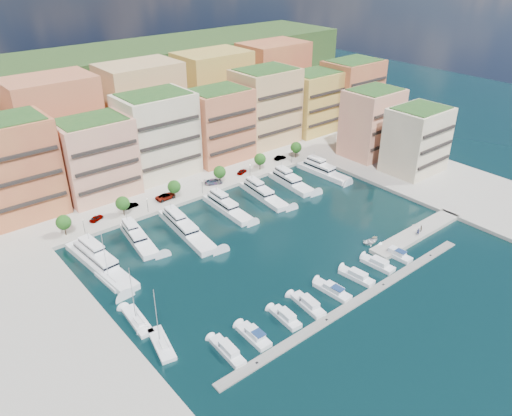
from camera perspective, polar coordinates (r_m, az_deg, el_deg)
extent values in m
plane|color=black|center=(126.53, 1.88, -3.58)|extent=(400.00, 400.00, 0.00)
cube|color=#9E998E|center=(172.61, -11.87, 4.89)|extent=(220.00, 64.00, 2.00)
cube|color=#9E998E|center=(165.89, 20.13, 2.73)|extent=(34.00, 76.00, 2.00)
cube|color=#9E998E|center=(98.76, -24.14, -17.40)|extent=(34.00, 76.00, 2.00)
cube|color=#243E19|center=(213.88, -18.18, 8.67)|extent=(240.00, 40.00, 58.00)
cube|color=gray|center=(108.08, 11.37, -10.54)|extent=(72.00, 2.20, 0.35)
cube|color=#9E998E|center=(134.78, 17.86, -2.93)|extent=(32.00, 5.00, 2.00)
cube|color=#CB7D43|center=(144.94, -25.79, 4.01)|extent=(20.00, 16.00, 26.00)
cube|color=black|center=(137.46, -24.83, 2.97)|extent=(18.40, 0.50, 0.90)
cube|color=#245020|center=(140.62, -26.93, 8.97)|extent=(17.60, 14.08, 0.80)
cube|color=#E2A97E|center=(149.34, -17.80, 5.37)|extent=(20.00, 15.00, 22.00)
cube|color=black|center=(142.63, -16.55, 4.48)|extent=(18.40, 0.50, 0.90)
cube|color=#245020|center=(145.54, -18.46, 9.50)|extent=(17.60, 13.20, 0.80)
cube|color=#F3E3BC|center=(158.58, -11.22, 8.11)|extent=(22.00, 16.00, 25.00)
cube|color=black|center=(151.77, -9.67, 7.32)|extent=(20.24, 0.50, 0.90)
cube|color=#245020|center=(154.73, -11.67, 12.59)|extent=(19.36, 14.08, 0.80)
cube|color=#C7724A|center=(168.16, -4.26, 9.37)|extent=(20.00, 15.00, 23.00)
cube|color=black|center=(162.24, -2.64, 8.71)|extent=(18.40, 0.50, 0.90)
cube|color=#245020|center=(164.71, -4.41, 13.29)|extent=(17.60, 13.20, 0.80)
cube|color=tan|center=(182.10, 1.08, 11.43)|extent=(22.00, 16.00, 26.00)
cube|color=black|center=(176.20, 2.86, 10.82)|extent=(20.24, 0.50, 0.90)
cube|color=#245020|center=(178.68, 1.12, 15.54)|extent=(19.36, 14.08, 0.80)
cube|color=gold|center=(195.79, 6.47, 11.86)|extent=(20.00, 15.00, 22.00)
cube|color=black|center=(190.73, 8.16, 11.31)|extent=(18.40, 0.50, 0.90)
cube|color=#245020|center=(192.91, 6.66, 15.10)|extent=(17.60, 13.20, 0.80)
cube|color=#CB7D43|center=(208.65, 10.85, 12.85)|extent=(22.00, 16.00, 24.00)
cube|color=black|center=(203.69, 12.64, 12.30)|extent=(20.24, 0.50, 0.90)
cube|color=#245020|center=(205.80, 11.17, 16.18)|extent=(19.36, 14.08, 0.80)
cube|color=#E2A97E|center=(175.74, 13.06, 9.39)|extent=(18.00, 14.00, 22.00)
cube|color=black|center=(171.72, 14.95, 8.72)|extent=(16.56, 0.50, 0.90)
cube|color=#245020|center=(172.53, 13.47, 12.97)|extent=(15.84, 12.32, 0.80)
cube|color=#F3E3BC|center=(166.48, 17.86, 7.32)|extent=(18.00, 14.00, 20.00)
cube|color=black|center=(163.02, 19.95, 6.54)|extent=(16.56, 0.50, 0.90)
cube|color=#245020|center=(163.29, 18.40, 10.72)|extent=(15.84, 12.32, 0.80)
cube|color=#C7724A|center=(168.85, -21.91, 8.74)|extent=(26.00, 18.00, 30.00)
cube|color=tan|center=(179.47, -12.85, 11.15)|extent=(26.00, 18.00, 30.00)
cube|color=gold|center=(194.19, -4.87, 13.02)|extent=(26.00, 18.00, 30.00)
cube|color=#CB7D43|center=(212.15, 1.97, 14.42)|extent=(26.00, 18.00, 30.00)
cylinder|color=#473323|center=(134.33, -20.97, -2.37)|extent=(0.24, 0.24, 3.00)
sphere|color=#204E16|center=(133.27, -21.14, -1.53)|extent=(3.80, 3.80, 3.80)
cylinder|color=#473323|center=(138.97, -14.89, -0.30)|extent=(0.24, 0.24, 3.00)
sphere|color=#204E16|center=(137.94, -15.00, 0.52)|extent=(3.80, 3.80, 3.80)
cylinder|color=#473323|center=(145.24, -9.27, 1.62)|extent=(0.24, 0.24, 3.00)
sphere|color=#204E16|center=(144.25, -9.33, 2.42)|extent=(3.80, 3.80, 3.80)
cylinder|color=#473323|center=(152.92, -4.15, 3.35)|extent=(0.24, 0.24, 3.00)
sphere|color=#204E16|center=(151.99, -4.18, 4.12)|extent=(3.80, 3.80, 3.80)
cylinder|color=#473323|center=(161.83, 0.46, 4.88)|extent=(0.24, 0.24, 3.00)
sphere|color=#204E16|center=(160.95, 0.46, 5.62)|extent=(3.80, 3.80, 3.80)
cylinder|color=#473323|center=(171.78, 4.57, 6.22)|extent=(0.24, 0.24, 3.00)
sphere|color=#204E16|center=(170.95, 4.60, 6.91)|extent=(3.80, 3.80, 3.80)
cylinder|color=black|center=(133.16, -19.07, -2.04)|extent=(0.10, 0.10, 4.00)
sphere|color=#FFF2CC|center=(132.19, -19.21, -1.27)|extent=(0.30, 0.30, 0.30)
cylinder|color=black|center=(139.06, -12.30, 0.28)|extent=(0.10, 0.10, 4.00)
sphere|color=#FFF2CC|center=(138.14, -12.38, 1.04)|extent=(0.30, 0.30, 0.30)
cylinder|color=black|center=(146.95, -6.16, 2.39)|extent=(0.10, 0.10, 4.00)
sphere|color=#FFF2CC|center=(146.07, -6.20, 3.11)|extent=(0.30, 0.30, 0.30)
cylinder|color=black|center=(156.52, -0.69, 4.23)|extent=(0.10, 0.10, 4.00)
sphere|color=#FFF2CC|center=(155.69, -0.69, 4.92)|extent=(0.30, 0.30, 0.30)
cylinder|color=black|center=(167.48, 4.13, 5.82)|extent=(0.10, 0.10, 4.00)
sphere|color=#FFF2CC|center=(166.71, 4.15, 6.47)|extent=(0.30, 0.30, 0.30)
cube|color=white|center=(121.24, -17.31, -6.41)|extent=(6.64, 26.61, 2.30)
cube|color=white|center=(122.25, -17.95, -5.05)|extent=(4.89, 14.73, 1.80)
cube|color=black|center=(122.25, -17.95, -5.05)|extent=(4.96, 14.80, 0.55)
cube|color=white|center=(123.13, -18.45, -4.00)|extent=(3.37, 8.09, 1.40)
cylinder|color=#B2B2B7|center=(123.63, -18.85, -3.06)|extent=(0.14, 0.14, 1.80)
cube|color=white|center=(128.36, -13.19, -3.72)|extent=(6.66, 18.23, 2.30)
cube|color=white|center=(128.72, -13.66, -2.61)|extent=(4.76, 10.19, 1.80)
cube|color=black|center=(128.72, -13.66, -2.61)|extent=(4.83, 10.26, 0.55)
cube|color=white|center=(129.07, -14.03, -1.75)|extent=(3.22, 5.65, 1.40)
cylinder|color=#B2B2B7|center=(129.16, -14.33, -0.95)|extent=(0.14, 0.14, 1.80)
cube|color=black|center=(128.59, -13.17, -3.89)|extent=(6.72, 18.28, 0.35)
cube|color=white|center=(130.17, -7.92, -2.70)|extent=(7.27, 25.47, 2.30)
cube|color=white|center=(131.02, -8.57, -1.49)|extent=(5.24, 14.14, 1.80)
cube|color=black|center=(131.02, -8.57, -1.49)|extent=(5.31, 14.21, 0.55)
cube|color=white|center=(131.78, -9.08, -0.55)|extent=(3.56, 7.79, 1.40)
cylinder|color=#B2B2B7|center=(132.19, -9.47, 0.30)|extent=(0.14, 0.14, 1.80)
cube|color=white|center=(139.40, -3.28, -0.22)|extent=(5.05, 19.78, 2.30)
cube|color=white|center=(139.84, -3.79, 0.81)|extent=(3.89, 10.93, 1.80)
cube|color=black|center=(139.84, -3.79, 0.81)|extent=(3.95, 10.99, 0.55)
cube|color=white|center=(140.26, -4.19, 1.62)|extent=(2.75, 5.99, 1.40)
cylinder|color=#B2B2B7|center=(140.42, -4.49, 2.36)|extent=(0.14, 0.14, 1.80)
cube|color=white|center=(146.41, 0.89, 1.30)|extent=(6.45, 20.44, 2.30)
cube|color=white|center=(146.87, 0.39, 2.29)|extent=(4.68, 11.37, 1.80)
cube|color=black|center=(146.87, 0.39, 2.29)|extent=(4.75, 11.44, 0.55)
cube|color=white|center=(147.29, -0.01, 3.06)|extent=(3.20, 6.27, 1.40)
cylinder|color=#B2B2B7|center=(147.46, -0.31, 3.77)|extent=(0.14, 0.14, 1.80)
cube|color=black|center=(146.61, 0.89, 1.14)|extent=(6.50, 20.50, 0.35)
cube|color=white|center=(154.38, 4.05, 2.72)|extent=(6.50, 18.42, 2.30)
cube|color=white|center=(154.69, 3.62, 3.63)|extent=(4.82, 10.26, 1.80)
cube|color=black|center=(154.69, 3.62, 3.63)|extent=(4.88, 10.33, 0.55)
cube|color=white|center=(154.99, 3.28, 4.34)|extent=(3.33, 5.67, 1.40)
cylinder|color=#B2B2B7|center=(155.07, 3.02, 5.01)|extent=(0.14, 0.14, 1.80)
cube|color=white|center=(162.77, 7.70, 3.93)|extent=(5.23, 19.59, 2.30)
cube|color=white|center=(163.14, 7.25, 4.81)|extent=(4.11, 10.82, 1.80)
cube|color=black|center=(163.14, 7.25, 4.81)|extent=(4.17, 10.88, 0.55)
cube|color=white|center=(163.49, 6.89, 5.49)|extent=(2.94, 5.92, 1.40)
cylinder|color=#B2B2B7|center=(163.62, 6.63, 6.13)|extent=(0.14, 0.14, 1.80)
cube|color=white|center=(95.16, -3.29, -16.12)|extent=(2.83, 9.09, 1.40)
cube|color=white|center=(93.99, -3.14, -15.70)|extent=(2.07, 4.40, 1.10)
cube|color=black|center=(95.23, -3.81, -15.22)|extent=(1.71, 0.19, 0.55)
cube|color=white|center=(97.89, -0.28, -14.52)|extent=(3.04, 7.98, 1.40)
cube|color=white|center=(96.78, -0.12, -14.08)|extent=(2.29, 3.86, 1.10)
cube|color=black|center=(97.86, -0.73, -13.71)|extent=(2.01, 0.16, 0.55)
cube|color=navy|center=(95.79, 0.28, -14.13)|extent=(2.03, 2.43, 0.12)
cube|color=white|center=(101.94, 3.37, -12.51)|extent=(3.07, 7.76, 1.40)
cube|color=white|center=(100.89, 3.54, -12.05)|extent=(2.22, 3.78, 1.10)
cube|color=black|center=(101.89, 2.94, -11.74)|extent=(1.80, 0.24, 0.55)
cube|color=white|center=(105.38, 5.93, -11.04)|extent=(3.51, 9.05, 1.40)
cube|color=white|center=(104.33, 6.14, -10.60)|extent=(2.46, 4.43, 1.10)
cube|color=black|center=(105.43, 5.45, -10.26)|extent=(1.87, 0.29, 0.55)
cube|color=white|center=(109.71, 8.68, -9.42)|extent=(3.26, 8.93, 1.40)
cube|color=white|center=(108.70, 8.90, -8.99)|extent=(2.35, 4.34, 1.10)
cube|color=black|center=(109.75, 8.21, -8.68)|extent=(1.90, 0.24, 0.55)
cube|color=navy|center=(107.77, 9.38, -9.00)|extent=(2.03, 2.76, 0.12)
cube|color=white|center=(114.75, 11.39, -7.80)|extent=(3.35, 8.53, 1.40)
cube|color=white|center=(113.80, 11.62, -7.36)|extent=(2.34, 4.17, 1.10)
cube|color=black|center=(114.75, 10.97, -7.10)|extent=(1.78, 0.29, 0.55)
cube|color=white|center=(119.80, 13.72, -6.37)|extent=(3.37, 8.18, 1.40)
cube|color=white|center=(118.90, 13.95, -5.94)|extent=(2.43, 3.99, 1.10)
cube|color=black|center=(119.78, 13.33, -5.72)|extent=(1.96, 0.26, 0.55)
cube|color=white|center=(124.44, 15.60, -5.22)|extent=(3.01, 8.34, 1.40)
cube|color=white|center=(123.57, 15.83, -4.79)|extent=(2.21, 4.05, 1.10)
cube|color=black|center=(124.44, 15.21, -4.58)|extent=(1.83, 0.21, 0.55)
cube|color=navy|center=(122.78, 16.27, -4.75)|extent=(1.92, 2.56, 0.12)
cube|color=white|center=(98.02, -10.73, -15.12)|extent=(4.80, 10.01, 1.20)
cube|color=white|center=(96.77, -10.49, -15.05)|extent=(2.16, 2.71, 0.60)
cylinder|color=#B2B2B7|center=(93.99, -11.25, -12.02)|extent=(0.14, 0.14, 12.00)
cylinder|color=#B2B2B7|center=(95.97, -10.37, -14.90)|extent=(1.03, 4.26, 0.10)
cube|color=white|center=(116.20, -16.37, -8.01)|extent=(3.30, 9.51, 1.20)
cube|color=white|center=(114.96, -16.23, -7.87)|extent=(1.77, 2.44, 0.60)
cylinder|color=#B2B2B7|center=(112.92, -16.92, -5.18)|extent=(0.14, 0.14, 12.00)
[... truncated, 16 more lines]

